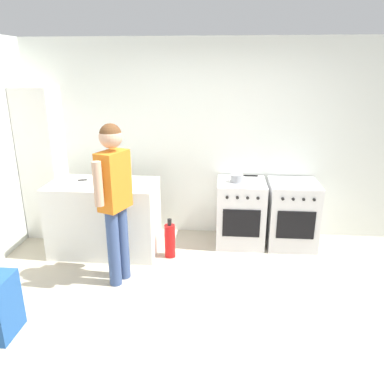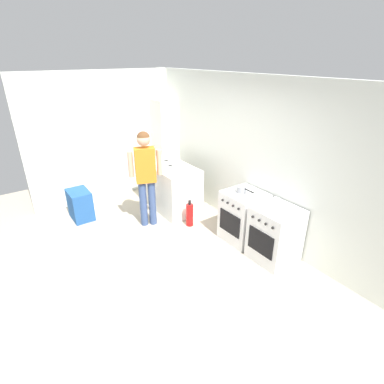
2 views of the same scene
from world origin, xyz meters
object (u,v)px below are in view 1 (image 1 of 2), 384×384
Objects in this scene: oven_left at (240,212)px; knife_bread at (74,181)px; person at (114,190)px; larder_cabinet at (44,164)px; pot at (237,178)px; knife_paring at (107,183)px; fire_extinguisher at (170,240)px; oven_right at (292,214)px.

oven_left is 2.16m from knife_bread.
person is 1.75m from larder_cabinet.
knife_paring is at bearing -167.66° from pot.
oven_left is 1.01m from fire_extinguisher.
person is at bearing -41.75° from larder_cabinet.
fire_extinguisher is (-0.81, -0.45, -0.68)m from pot.
person is 3.45× the size of fire_extinguisher.
oven_right is at bearing -1.76° from larder_cabinet.
knife_bread is at bearing 134.41° from person.
person is (-1.34, -1.07, 0.62)m from oven_left.
knife_bread is at bearing -36.01° from larder_cabinet.
oven_right is (0.66, -0.00, -0.00)m from oven_left.
larder_cabinet is (-3.31, 0.10, 0.57)m from oven_right.
knife_paring is 0.45m from knife_bread.
pot reaches higher than oven_right.
pot is (-0.06, -0.03, 0.47)m from oven_left.
knife_paring is 0.11× the size of larder_cabinet.
oven_left is 4.03× the size of knife_paring.
knife_bread is at bearing 172.23° from fire_extinguisher.
person is at bearing -141.55° from oven_left.
pot is at bearing 8.04° from knife_bread.
oven_left is 0.48m from pot.
larder_cabinet is at bearing 177.80° from oven_left.
larder_cabinet reaches higher than knife_bread.
pot reaches higher than knife_paring.
fire_extinguisher is at bearing -7.88° from knife_paring.
person reaches higher than pot.
fire_extinguisher is (0.47, 0.59, -0.83)m from person.
oven_left is 0.49× the size of person.
oven_left and oven_right have the same top height.
person reaches higher than oven_left.
person reaches higher than knife_paring.
knife_paring is 1.03m from fire_extinguisher.
oven_left reaches higher than fire_extinguisher.
larder_cabinet reaches higher than knife_paring.
person is 0.86× the size of larder_cabinet.
knife_paring is 0.12× the size of person.
oven_left is at bearing 38.45° from person.
pot reaches higher than fire_extinguisher.
pot is at bearing -2.88° from larder_cabinet.
knife_paring is at bearing -170.79° from oven_right.
knife_bread reaches higher than oven_right.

